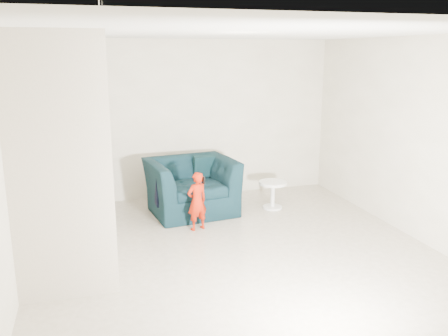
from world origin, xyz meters
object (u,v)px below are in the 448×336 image
Objects in this scene: staircase at (67,184)px; toddler at (197,201)px; side_table at (273,190)px; armchair at (191,186)px.

toddler is at bearing 16.80° from staircase.
toddler is 1.52m from side_table.
armchair is at bearing 171.53° from side_table.
armchair reaches higher than side_table.
armchair is at bearing 35.76° from staircase.
toddler is 1.88× the size of side_table.
side_table is at bearing -15.59° from armchair.
staircase is at bearing -151.36° from armchair.
side_table is (1.40, 0.59, -0.12)m from toddler.
side_table is at bearing -176.19° from toddler.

